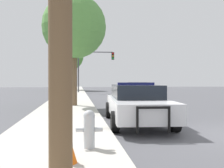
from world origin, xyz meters
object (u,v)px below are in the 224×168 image
at_px(fire_hydrant, 89,128).
at_px(car_background_oncoming, 138,88).
at_px(tree_sidewalk_near, 74,27).
at_px(tree_sidewalk_far, 68,55).
at_px(traffic_light, 93,62).
at_px(police_car, 137,103).
at_px(traffic_cone, 68,147).

height_order(fire_hydrant, car_background_oncoming, car_background_oncoming).
relative_size(tree_sidewalk_near, tree_sidewalk_far, 0.83).
xyz_separation_m(fire_hydrant, car_background_oncoming, (6.07, 22.73, 0.15)).
bearing_deg(traffic_light, police_car, -89.47).
height_order(tree_sidewalk_far, traffic_cone, tree_sidewalk_far).
distance_m(fire_hydrant, tree_sidewalk_far, 37.18).
distance_m(car_background_oncoming, tree_sidewalk_far, 16.73).
bearing_deg(car_background_oncoming, traffic_light, -50.78).
bearing_deg(tree_sidewalk_near, car_background_oncoming, 62.65).
bearing_deg(traffic_cone, fire_hydrant, 67.63).
bearing_deg(fire_hydrant, tree_sidewalk_near, 92.32).
height_order(traffic_light, car_background_oncoming, traffic_light).
xyz_separation_m(fire_hydrant, tree_sidewalk_near, (-0.41, 10.19, 4.05)).
relative_size(fire_hydrant, traffic_cone, 1.44).
bearing_deg(fire_hydrant, tree_sidewalk_far, 92.59).
height_order(police_car, traffic_cone, police_car).
bearing_deg(police_car, tree_sidewalk_near, -66.35).
distance_m(tree_sidewalk_near, traffic_cone, 11.97).
bearing_deg(fire_hydrant, traffic_light, 86.52).
xyz_separation_m(fire_hydrant, traffic_light, (1.67, 27.51, 3.11)).
xyz_separation_m(fire_hydrant, traffic_cone, (-0.42, -1.02, -0.15)).
relative_size(police_car, traffic_cone, 9.78).
xyz_separation_m(car_background_oncoming, traffic_cone, (-6.49, -23.75, -0.30)).
relative_size(traffic_light, traffic_cone, 8.77).
height_order(police_car, tree_sidewalk_near, tree_sidewalk_near).
height_order(car_background_oncoming, traffic_cone, car_background_oncoming).
relative_size(fire_hydrant, car_background_oncoming, 0.19).
bearing_deg(car_background_oncoming, police_car, 74.02).
relative_size(police_car, tree_sidewalk_far, 0.73).
height_order(traffic_light, tree_sidewalk_near, tree_sidewalk_near).
xyz_separation_m(tree_sidewalk_far, traffic_cone, (1.25, -37.86, -4.87)).
height_order(tree_sidewalk_near, traffic_cone, tree_sidewalk_near).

